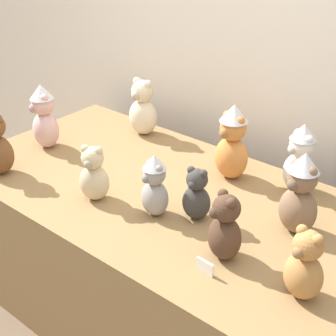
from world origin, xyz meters
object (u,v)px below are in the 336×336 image
(teddy_bear_mocha, at_px, (300,194))
(teddy_bear_cream, at_px, (143,109))
(teddy_bear_ash, at_px, (155,186))
(teddy_bear_sand, at_px, (94,175))
(teddy_bear_cocoa, at_px, (225,228))
(teddy_bear_ginger, at_px, (232,143))
(teddy_bear_snow, at_px, (300,159))
(teddy_bear_caramel, at_px, (305,266))
(teddy_bear_blush, at_px, (44,117))
(teddy_bear_charcoal, at_px, (196,195))
(display_table, at_px, (168,258))

(teddy_bear_mocha, distance_m, teddy_bear_cream, 1.06)
(teddy_bear_ash, height_order, teddy_bear_sand, teddy_bear_ash)
(teddy_bear_cocoa, relative_size, teddy_bear_ginger, 0.75)
(teddy_bear_cocoa, distance_m, teddy_bear_snow, 0.57)
(teddy_bear_mocha, distance_m, teddy_bear_snow, 0.30)
(teddy_bear_sand, height_order, teddy_bear_caramel, teddy_bear_caramel)
(teddy_bear_sand, bearing_deg, teddy_bear_ginger, 34.00)
(teddy_bear_caramel, height_order, teddy_bear_blush, teddy_bear_blush)
(teddy_bear_ash, distance_m, teddy_bear_sand, 0.28)
(teddy_bear_mocha, relative_size, teddy_bear_snow, 1.06)
(teddy_bear_cream, bearing_deg, teddy_bear_charcoal, -34.54)
(teddy_bear_charcoal, bearing_deg, teddy_bear_cocoa, -39.61)
(teddy_bear_cream, bearing_deg, teddy_bear_mocha, -16.41)
(teddy_bear_sand, relative_size, teddy_bear_mocha, 0.74)
(teddy_bear_sand, distance_m, teddy_bear_snow, 0.86)
(display_table, relative_size, teddy_bear_blush, 5.99)
(teddy_bear_charcoal, xyz_separation_m, teddy_bear_sand, (-0.41, -0.16, 0.01))
(teddy_bear_ginger, bearing_deg, teddy_bear_mocha, -13.09)
(display_table, xyz_separation_m, teddy_bear_ginger, (0.13, 0.28, 0.53))
(teddy_bear_charcoal, xyz_separation_m, teddy_bear_snow, (0.21, 0.44, 0.05))
(teddy_bear_ash, bearing_deg, teddy_bear_sand, -150.48)
(teddy_bear_ash, bearing_deg, teddy_bear_caramel, 9.24)
(teddy_bear_ash, xyz_separation_m, teddy_bear_ginger, (0.07, 0.44, 0.04))
(teddy_bear_blush, relative_size, teddy_bear_ginger, 0.94)
(teddy_bear_caramel, bearing_deg, teddy_bear_blush, -171.99)
(teddy_bear_charcoal, distance_m, teddy_bear_cream, 0.82)
(teddy_bear_blush, bearing_deg, teddy_bear_mocha, 22.56)
(teddy_bear_sand, relative_size, teddy_bear_caramel, 0.96)
(teddy_bear_blush, bearing_deg, teddy_bear_cocoa, 8.55)
(display_table, xyz_separation_m, teddy_bear_snow, (0.41, 0.37, 0.51))
(display_table, bearing_deg, teddy_bear_ash, -68.50)
(teddy_bear_sand, bearing_deg, teddy_bear_mocha, 0.50)
(teddy_bear_cream, xyz_separation_m, teddy_bear_ginger, (0.61, -0.09, 0.03))
(teddy_bear_cocoa, relative_size, teddy_bear_sand, 1.06)
(teddy_bear_snow, xyz_separation_m, teddy_bear_caramel, (0.31, -0.58, -0.03))
(teddy_bear_cocoa, bearing_deg, teddy_bear_ginger, 150.43)
(teddy_bear_mocha, bearing_deg, teddy_bear_ash, -138.06)
(teddy_bear_mocha, height_order, teddy_bear_cream, teddy_bear_mocha)
(teddy_bear_charcoal, xyz_separation_m, teddy_bear_cocoa, (0.22, -0.13, 0.02))
(teddy_bear_ash, distance_m, teddy_bear_cream, 0.76)
(display_table, relative_size, teddy_bear_charcoal, 8.77)
(teddy_bear_charcoal, distance_m, teddy_bear_snow, 0.49)
(teddy_bear_ash, height_order, teddy_bear_blush, teddy_bear_blush)
(display_table, height_order, teddy_bear_snow, teddy_bear_snow)
(teddy_bear_snow, bearing_deg, teddy_bear_blush, -134.73)
(teddy_bear_charcoal, distance_m, teddy_bear_sand, 0.44)
(display_table, bearing_deg, teddy_bear_charcoal, -20.08)
(teddy_bear_sand, distance_m, teddy_bear_blush, 0.58)
(teddy_bear_mocha, height_order, teddy_bear_snow, teddy_bear_mocha)
(teddy_bear_cocoa, xyz_separation_m, teddy_bear_caramel, (0.30, -0.01, -0.00))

